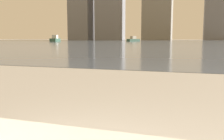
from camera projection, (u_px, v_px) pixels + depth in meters
The scene contains 5 objects.
harbor_water at pixel (188, 42), 58.95m from camera, with size 180.00×110.00×0.01m.
harbor_boat_1 at pixel (55, 39), 65.06m from camera, with size 2.58×4.81×1.71m.
harbor_boat_3 at pixel (133, 40), 67.74m from camera, with size 3.18×3.92×1.43m.
skyline_tower_2 at pixel (158, 6), 114.24m from camera, with size 13.01×11.06×31.25m.
skyline_tower_3 at pixel (218, 12), 107.00m from camera, with size 11.07×8.95×23.95m.
Camera 1 is at (0.83, 0.04, 0.93)m, focal length 40.00 mm.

